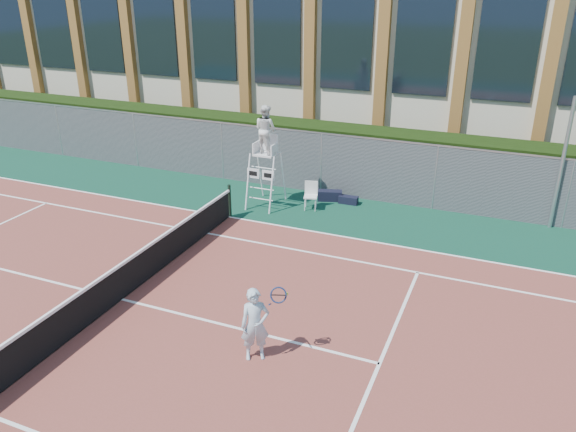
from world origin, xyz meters
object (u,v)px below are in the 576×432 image
at_px(umpire_chair, 266,132).
at_px(tennis_player, 255,324).
at_px(plastic_chair, 311,193).
at_px(steel_pole, 562,165).

xyz_separation_m(umpire_chair, tennis_player, (3.35, -7.82, -1.71)).
xyz_separation_m(umpire_chair, plastic_chair, (1.54, 0.23, -1.98)).
bearing_deg(umpire_chair, tennis_player, -66.81).
xyz_separation_m(plastic_chair, tennis_player, (1.81, -8.04, 0.27)).
relative_size(plastic_chair, tennis_player, 0.58).
height_order(steel_pole, plastic_chair, steel_pole).
height_order(steel_pole, umpire_chair, steel_pole).
bearing_deg(tennis_player, plastic_chair, 102.68).
xyz_separation_m(steel_pole, plastic_chair, (-7.47, -1.43, -1.50)).
distance_m(umpire_chair, plastic_chair, 2.52).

